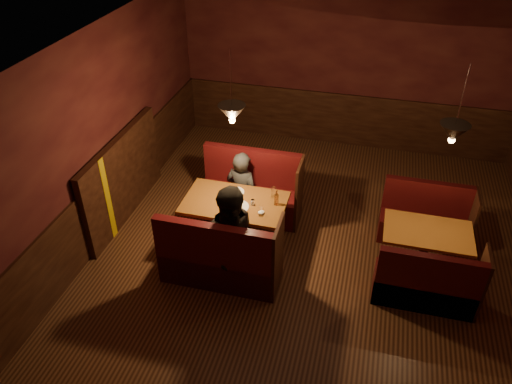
% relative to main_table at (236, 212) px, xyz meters
% --- Properties ---
extents(room, '(6.02, 7.02, 2.92)m').
position_rel_main_table_xyz_m(room, '(0.81, -0.08, 0.48)').
color(room, '#341B10').
rests_on(room, ground).
extents(main_table, '(1.39, 0.84, 0.97)m').
position_rel_main_table_xyz_m(main_table, '(0.00, 0.00, 0.00)').
color(main_table, brown).
rests_on(main_table, ground).
extents(main_bench_far, '(1.53, 0.55, 1.04)m').
position_rel_main_table_xyz_m(main_bench_far, '(0.02, 0.79, -0.24)').
color(main_bench_far, '#4A0910').
rests_on(main_bench_far, ground).
extents(main_bench_near, '(1.53, 0.55, 1.04)m').
position_rel_main_table_xyz_m(main_bench_near, '(0.02, -0.79, -0.24)').
color(main_bench_near, '#4A0910').
rests_on(main_bench_near, ground).
extents(second_table, '(1.12, 0.72, 0.63)m').
position_rel_main_table_xyz_m(second_table, '(2.54, 0.15, -0.11)').
color(second_table, brown).
rests_on(second_table, ground).
extents(second_bench_far, '(1.24, 0.46, 0.88)m').
position_rel_main_table_xyz_m(second_bench_far, '(2.57, 0.82, -0.29)').
color(second_bench_far, '#4A0910').
rests_on(second_bench_far, ground).
extents(second_bench_near, '(1.24, 0.46, 0.88)m').
position_rel_main_table_xyz_m(second_bench_near, '(2.57, -0.52, -0.29)').
color(second_bench_near, '#4A0910').
rests_on(second_bench_near, ground).
extents(diner_a, '(0.61, 0.48, 1.46)m').
position_rel_main_table_xyz_m(diner_a, '(-0.10, 0.66, 0.16)').
color(diner_a, '#2F2F2F').
rests_on(diner_a, ground).
extents(diner_b, '(1.01, 0.90, 1.74)m').
position_rel_main_table_xyz_m(diner_b, '(0.18, -0.66, 0.30)').
color(diner_b, black).
rests_on(diner_b, ground).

